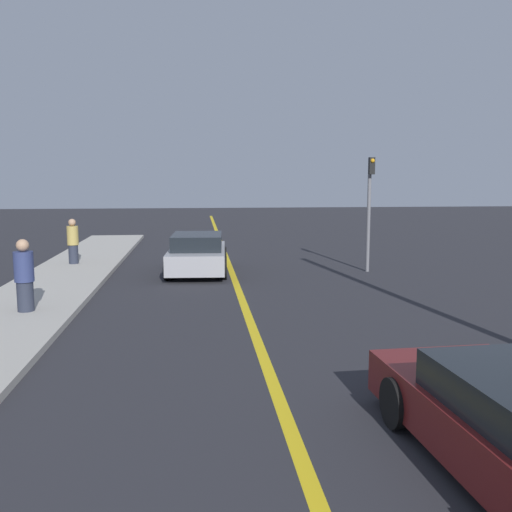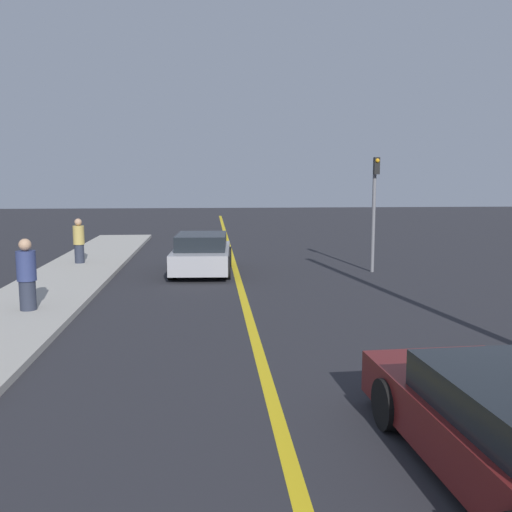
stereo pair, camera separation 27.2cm
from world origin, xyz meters
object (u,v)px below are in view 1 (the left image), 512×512
(pedestrian_by_sign, at_px, (73,242))
(traffic_light, at_px, (369,202))
(car_ahead_center, at_px, (197,254))
(pedestrian_far_standing, at_px, (24,276))

(pedestrian_by_sign, relative_size, traffic_light, 0.41)
(car_ahead_center, xyz_separation_m, pedestrian_by_sign, (-4.33, 1.65, 0.27))
(pedestrian_by_sign, bearing_deg, pedestrian_far_standing, -86.55)
(car_ahead_center, xyz_separation_m, pedestrian_far_standing, (-3.90, -5.59, 0.30))
(traffic_light, bearing_deg, pedestrian_by_sign, 169.02)
(car_ahead_center, height_order, pedestrian_by_sign, pedestrian_by_sign)
(pedestrian_far_standing, relative_size, traffic_light, 0.43)
(traffic_light, bearing_deg, car_ahead_center, 177.01)
(pedestrian_far_standing, distance_m, traffic_light, 11.05)
(pedestrian_by_sign, bearing_deg, car_ahead_center, -20.83)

